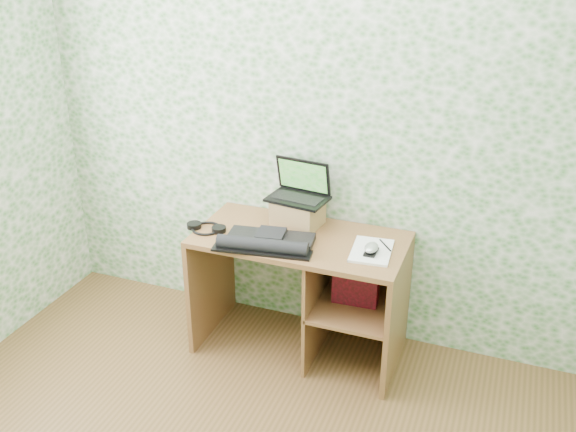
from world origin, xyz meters
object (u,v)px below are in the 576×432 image
at_px(laptop, 300,189).
at_px(notepad, 372,251).
at_px(desk, 314,278).
at_px(riser, 298,213).
at_px(keyboard, 267,242).

bearing_deg(laptop, notepad, -15.92).
distance_m(desk, laptop, 0.53).
bearing_deg(notepad, laptop, 151.44).
height_order(desk, laptop, laptop).
bearing_deg(riser, desk, -38.28).
distance_m(desk, keyboard, 0.41).
xyz_separation_m(desk, notepad, (0.34, -0.06, 0.28)).
height_order(riser, laptop, laptop).
height_order(laptop, keyboard, laptop).
bearing_deg(laptop, desk, -38.58).
distance_m(laptop, notepad, 0.57).
xyz_separation_m(desk, keyboard, (-0.21, -0.19, 0.30)).
bearing_deg(desk, laptop, 134.00).
xyz_separation_m(riser, laptop, (0.00, 0.04, 0.13)).
relative_size(riser, keyboard, 0.48).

